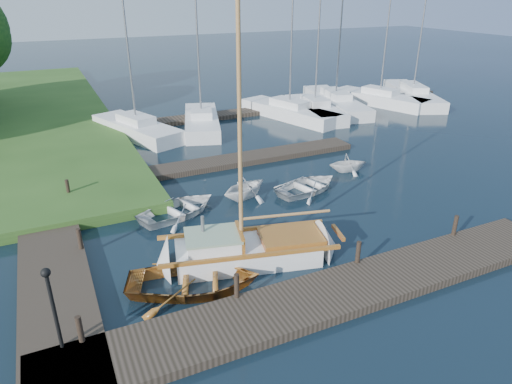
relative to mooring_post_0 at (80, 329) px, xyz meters
name	(u,v)px	position (x,y,z in m)	size (l,w,h in m)	color
ground	(256,218)	(7.50, 5.00, -0.70)	(160.00, 160.00, 0.00)	black
near_dock	(337,293)	(7.50, -1.00, -0.55)	(18.00, 2.20, 0.30)	black
left_dock	(50,233)	(-0.50, 7.00, -0.55)	(2.20, 18.00, 0.30)	black
far_dock	(239,160)	(9.50, 11.50, -0.55)	(14.00, 1.60, 0.30)	black
pontoon	(284,108)	(17.50, 21.00, -0.55)	(30.00, 1.60, 0.30)	black
mooring_post_0	(80,329)	(0.00, 0.00, 0.00)	(0.16, 0.16, 0.80)	black
mooring_post_1	(237,286)	(4.50, 0.00, 0.00)	(0.16, 0.16, 0.80)	black
mooring_post_2	(358,252)	(9.00, 0.00, 0.00)	(0.16, 0.16, 0.80)	black
mooring_post_3	(455,225)	(13.50, 0.00, 0.00)	(0.16, 0.16, 0.80)	black
mooring_post_4	(80,239)	(0.50, 5.00, 0.00)	(0.16, 0.16, 0.80)	black
mooring_post_5	(68,188)	(0.50, 10.00, 0.00)	(0.16, 0.16, 0.80)	black
lamp_post	(51,298)	(-0.50, 0.00, 1.17)	(0.24, 0.24, 2.44)	black
sailboat	(252,251)	(5.97, 2.11, -0.36)	(7.41, 3.56, 9.83)	white
dinghy	(194,278)	(3.56, 1.32, -0.26)	(3.04, 4.25, 0.88)	maroon
tender_a	(179,207)	(4.63, 6.68, -0.32)	(2.61, 3.65, 0.76)	white
tender_b	(245,185)	(7.89, 7.06, -0.06)	(2.11, 2.45, 1.29)	white
tender_c	(308,184)	(10.97, 6.48, -0.34)	(2.46, 3.44, 0.71)	white
tender_d	(348,162)	(14.21, 7.81, -0.16)	(1.77, 2.05, 1.08)	white
marina_boat_0	(137,127)	(5.42, 18.93, -0.13)	(4.75, 7.96, 11.12)	white
marina_boat_1	(202,120)	(9.83, 18.77, -0.14)	(4.37, 7.89, 9.53)	white
marina_boat_3	(289,110)	(16.65, 18.59, -0.11)	(4.60, 8.69, 13.19)	white
marina_boat_4	(315,108)	(18.68, 18.33, -0.12)	(3.35, 7.71, 11.50)	white
marina_boat_5	(335,101)	(21.55, 19.78, -0.14)	(4.19, 9.97, 10.94)	white
marina_boat_6	(380,98)	(25.51, 19.14, -0.13)	(4.83, 8.30, 10.42)	white
marina_boat_7	(413,94)	(29.13, 19.21, -0.14)	(5.92, 9.94, 11.19)	white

